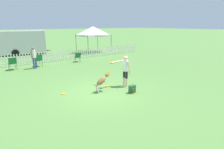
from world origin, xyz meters
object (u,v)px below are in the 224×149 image
object	(u,v)px
leaping_dog	(102,81)
frisbee_near_dog	(107,86)
frisbee_midfield	(64,94)
folding_chair_center	(78,56)
spectator_standing	(34,56)
folding_chair_green_right	(12,63)
folding_chair_blue_left	(39,59)
equipment_trailer	(21,42)
handler_person	(125,68)
frisbee_near_handler	(133,93)
backpack_on_grass	(132,89)
canopy_tent_main	(93,31)

from	to	relation	value
leaping_dog	frisbee_near_dog	bearing A→B (deg)	128.20
frisbee_midfield	folding_chair_center	size ratio (longest dim) A/B	0.27
leaping_dog	spectator_standing	world-z (taller)	spectator_standing
folding_chair_green_right	folding_chair_blue_left	bearing A→B (deg)	174.52
equipment_trailer	folding_chair_green_right	bearing A→B (deg)	-95.44
frisbee_near_dog	spectator_standing	bearing A→B (deg)	108.79
handler_person	frisbee_near_handler	distance (m)	1.42
frisbee_near_dog	backpack_on_grass	size ratio (longest dim) A/B	0.59
frisbee_midfield	folding_chair_green_right	world-z (taller)	folding_chair_green_right
folding_chair_green_right	handler_person	bearing A→B (deg)	115.05
folding_chair_center	equipment_trailer	world-z (taller)	equipment_trailer
spectator_standing	equipment_trailer	xyz separation A→B (m)	(0.37, 7.50, 0.34)
folding_chair_center	canopy_tent_main	distance (m)	5.97
leaping_dog	folding_chair_blue_left	size ratio (longest dim) A/B	1.02
frisbee_midfield	folding_chair_blue_left	world-z (taller)	folding_chair_blue_left
leaping_dog	frisbee_midfield	bearing A→B (deg)	-114.47
handler_person	frisbee_near_dog	xyz separation A→B (m)	(-0.75, 0.48, -0.97)
folding_chair_green_right	canopy_tent_main	xyz separation A→B (m)	(8.75, 4.00, 1.80)
frisbee_midfield	folding_chair_green_right	xyz separation A→B (m)	(-1.25, 6.29, 0.53)
handler_person	folding_chair_center	bearing A→B (deg)	-3.66
leaping_dog	frisbee_near_handler	size ratio (longest dim) A/B	4.36
canopy_tent_main	folding_chair_green_right	bearing A→B (deg)	-155.45
backpack_on_grass	folding_chair_green_right	distance (m)	8.94
frisbee_midfield	canopy_tent_main	xyz separation A→B (m)	(7.50, 10.29, 2.33)
frisbee_midfield	folding_chair_blue_left	size ratio (longest dim) A/B	0.23
canopy_tent_main	frisbee_near_dog	bearing A→B (deg)	-116.46
frisbee_near_dog	equipment_trailer	size ratio (longest dim) A/B	0.04
frisbee_near_dog	canopy_tent_main	bearing A→B (deg)	63.54
folding_chair_green_right	spectator_standing	xyz separation A→B (m)	(1.36, -0.42, 0.41)
frisbee_near_handler	folding_chair_center	distance (m)	8.04
equipment_trailer	frisbee_midfield	bearing A→B (deg)	-83.75
frisbee_midfield	folding_chair_blue_left	xyz separation A→B (m)	(0.49, 6.30, 0.55)
frisbee_near_handler	folding_chair_green_right	distance (m)	9.01
frisbee_near_dog	backpack_on_grass	distance (m)	1.48
folding_chair_blue_left	handler_person	bearing A→B (deg)	96.55
frisbee_midfield	frisbee_near_handler	bearing A→B (deg)	-34.00
frisbee_near_dog	equipment_trailer	xyz separation A→B (m)	(-1.74, 13.70, 1.28)
frisbee_midfield	backpack_on_grass	bearing A→B (deg)	-32.85
frisbee_midfield	canopy_tent_main	distance (m)	12.95
frisbee_near_dog	spectator_standing	size ratio (longest dim) A/B	0.14
folding_chair_blue_left	canopy_tent_main	bearing A→B (deg)	-163.00
handler_person	backpack_on_grass	bearing A→B (deg)	163.56
leaping_dog	canopy_tent_main	world-z (taller)	canopy_tent_main
canopy_tent_main	handler_person	bearing A→B (deg)	-112.20
folding_chair_center	canopy_tent_main	xyz separation A→B (m)	(3.90, 4.12, 1.86)
handler_person	equipment_trailer	world-z (taller)	equipment_trailer
folding_chair_green_right	frisbee_near_handler	bearing A→B (deg)	110.20
leaping_dog	folding_chair_blue_left	xyz separation A→B (m)	(-1.11, 7.08, 0.00)
equipment_trailer	frisbee_near_handler	bearing A→B (deg)	-73.46
spectator_standing	folding_chair_center	bearing A→B (deg)	159.12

